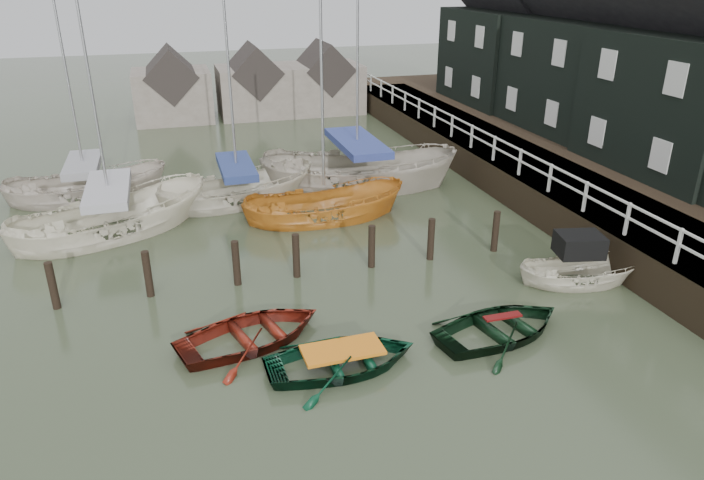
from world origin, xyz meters
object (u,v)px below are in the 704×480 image
object	(u,v)px
rowboat_red	(253,342)
rowboat_green	(343,368)
sailboat_b	(239,201)
sailboat_d	(357,185)
sailboat_e	(89,197)
motorboat	(578,279)
sailboat_c	(324,218)
sailboat_a	(115,232)
rowboat_dkgreen	(500,335)

from	to	relation	value
rowboat_red	rowboat_green	xyz separation A→B (m)	(1.89, -1.71, 0.00)
rowboat_red	sailboat_b	size ratio (longest dim) A/B	0.30
sailboat_d	sailboat_e	xyz separation A→B (m)	(-10.99, 1.53, 0.00)
motorboat	sailboat_e	world-z (taller)	sailboat_e
sailboat_b	sailboat_c	size ratio (longest dim) A/B	1.24
sailboat_c	sailboat_d	bearing A→B (deg)	-33.96
sailboat_d	rowboat_red	bearing A→B (deg)	169.55
sailboat_a	sailboat_d	xyz separation A→B (m)	(9.79, 2.56, -0.00)
sailboat_e	rowboat_red	bearing A→B (deg)	-161.15
rowboat_green	rowboat_dkgreen	size ratio (longest dim) A/B	0.99
rowboat_red	sailboat_d	distance (m)	12.58
rowboat_green	sailboat_a	distance (m)	11.58
rowboat_red	sailboat_a	bearing A→B (deg)	6.83
sailboat_c	sailboat_e	world-z (taller)	sailboat_e
motorboat	sailboat_a	size ratio (longest dim) A/B	0.35
sailboat_e	sailboat_b	bearing A→B (deg)	-112.43
sailboat_a	sailboat_b	size ratio (longest dim) A/B	0.89
sailboat_b	sailboat_d	world-z (taller)	sailboat_d
sailboat_a	sailboat_b	world-z (taller)	sailboat_b
rowboat_red	sailboat_e	size ratio (longest dim) A/B	0.35
rowboat_dkgreen	sailboat_a	bearing A→B (deg)	33.22
sailboat_d	sailboat_b	bearing A→B (deg)	115.18
rowboat_red	sailboat_a	size ratio (longest dim) A/B	0.34
rowboat_green	sailboat_b	xyz separation A→B (m)	(-0.94, 12.11, 0.07)
rowboat_dkgreen	sailboat_d	xyz separation A→B (m)	(-0.07, 12.50, 0.06)
sailboat_a	motorboat	bearing A→B (deg)	-143.46
rowboat_green	sailboat_c	world-z (taller)	sailboat_c
sailboat_a	sailboat_d	bearing A→B (deg)	-98.31
sailboat_b	rowboat_dkgreen	bearing A→B (deg)	-167.56
sailboat_c	sailboat_d	xyz separation A→B (m)	(2.28, 3.27, 0.05)
rowboat_red	motorboat	xyz separation A→B (m)	(9.84, 0.47, 0.12)
rowboat_green	sailboat_b	size ratio (longest dim) A/B	0.29
motorboat	sailboat_c	world-z (taller)	sailboat_c
motorboat	sailboat_d	world-z (taller)	sailboat_d
motorboat	sailboat_d	size ratio (longest dim) A/B	0.29
rowboat_red	sailboat_c	xyz separation A→B (m)	(3.83, 7.73, 0.01)
rowboat_green	sailboat_d	distance (m)	13.39
rowboat_green	sailboat_a	bearing A→B (deg)	27.32
rowboat_green	rowboat_dkgreen	distance (m)	4.29
motorboat	sailboat_c	distance (m)	9.42
rowboat_dkgreen	sailboat_a	distance (m)	14.00
sailboat_b	sailboat_e	bearing A→B (deg)	58.76
motorboat	sailboat_e	bearing A→B (deg)	62.68
rowboat_red	rowboat_green	bearing A→B (deg)	-149.02
rowboat_dkgreen	sailboat_d	size ratio (longest dim) A/B	0.28
sailboat_c	sailboat_e	size ratio (longest dim) A/B	0.93
sailboat_a	sailboat_e	world-z (taller)	sailboat_a
sailboat_c	sailboat_a	bearing A→B (deg)	85.59
rowboat_dkgreen	sailboat_e	xyz separation A→B (m)	(-11.05, 14.03, 0.06)
sailboat_c	sailboat_d	size ratio (longest dim) A/B	0.76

